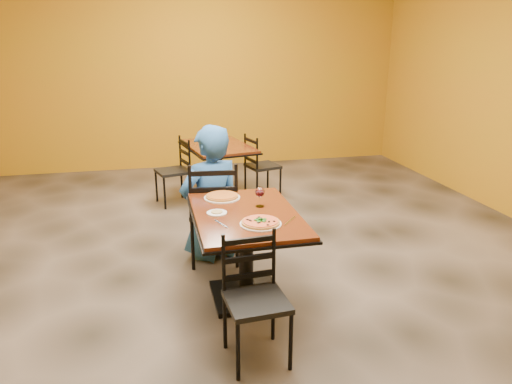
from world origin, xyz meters
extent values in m
cube|color=black|center=(0.00, 0.00, 0.00)|extent=(7.00, 8.00, 0.01)
cube|color=#AE6C13|center=(0.00, 4.00, 1.50)|extent=(7.00, 0.01, 3.00)
cube|color=#56180D|center=(0.00, -0.50, 0.73)|extent=(0.80, 1.20, 0.03)
cube|color=black|center=(0.00, -0.50, 0.71)|extent=(0.83, 1.23, 0.02)
cylinder|color=black|center=(0.00, -0.50, 0.37)|extent=(0.12, 0.12, 0.66)
cube|color=black|center=(0.00, -0.50, 0.02)|extent=(0.55, 0.55, 0.04)
cube|color=#56180D|center=(0.16, 2.07, 0.74)|extent=(0.93, 1.22, 0.03)
cube|color=black|center=(0.16, 2.07, 0.71)|extent=(0.96, 1.26, 0.02)
cylinder|color=black|center=(0.16, 2.07, 0.37)|extent=(0.11, 0.11, 0.66)
cube|color=black|center=(0.16, 2.07, 0.02)|extent=(0.59, 0.59, 0.04)
imported|color=#1B4D95|center=(-0.16, 0.39, 0.65)|extent=(0.74, 0.61, 1.31)
cylinder|color=white|center=(0.06, -0.77, 0.76)|extent=(0.31, 0.31, 0.01)
cylinder|color=maroon|center=(0.06, -0.77, 0.77)|extent=(0.28, 0.28, 0.02)
cylinder|color=white|center=(-0.12, -0.10, 0.76)|extent=(0.31, 0.31, 0.01)
cylinder|color=gold|center=(-0.12, -0.10, 0.77)|extent=(0.28, 0.28, 0.02)
cylinder|color=white|center=(-0.22, -0.47, 0.76)|extent=(0.16, 0.16, 0.01)
cylinder|color=#A68A51|center=(-0.22, -0.47, 0.76)|extent=(0.09, 0.09, 0.01)
cube|color=silver|center=(-0.23, -0.70, 0.75)|extent=(0.08, 0.18, 0.00)
cube|color=silver|center=(0.29, -0.75, 0.75)|extent=(0.14, 0.17, 0.00)
camera|label=1|loc=(-0.71, -3.97, 2.05)|focal=33.64mm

